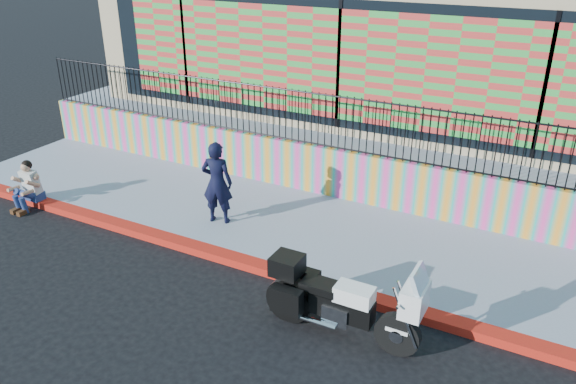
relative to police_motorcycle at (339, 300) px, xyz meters
The scene contains 10 objects.
ground 2.56m from the police_motorcycle, 157.29° to the left, with size 90.00×90.00×0.00m, color black.
red_curb 2.54m from the police_motorcycle, 157.29° to the left, with size 16.00×0.30×0.15m, color red.
sidewalk 3.51m from the police_motorcycle, 131.25° to the left, with size 16.00×3.00×0.15m, color gray.
mural_wall 4.79m from the police_motorcycle, 118.52° to the left, with size 16.00×0.20×1.10m, color #F4409E.
metal_fence 4.94m from the police_motorcycle, 118.52° to the left, with size 15.80×0.04×1.20m, color black, non-canonical shape.
elevated_platform 9.58m from the police_motorcycle, 103.80° to the left, with size 16.00×10.00×1.25m, color gray.
storefront_building 9.73m from the police_motorcycle, 104.12° to the left, with size 14.00×8.06×4.00m.
police_motorcycle is the anchor object (origin of this frame).
police_officer 4.02m from the police_motorcycle, 150.57° to the left, with size 0.62×0.41×1.70m, color black.
seated_man 7.69m from the police_motorcycle, behind, with size 0.54×0.71×1.06m.
Camera 1 is at (4.81, -7.30, 5.49)m, focal length 35.00 mm.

